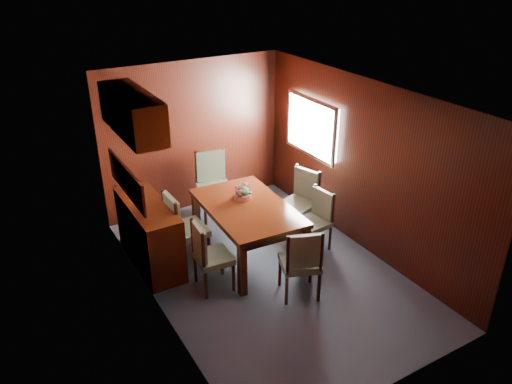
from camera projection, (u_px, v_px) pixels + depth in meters
ground at (268, 271)px, 6.66m from camera, size 4.50×4.50×0.00m
room_shell at (248, 151)px, 6.14m from camera, size 3.06×4.52×2.41m
sideboard at (149, 233)px, 6.67m from camera, size 0.48×1.40×0.90m
dining_table at (247, 213)px, 6.72m from camera, size 1.12×1.71×0.78m
chair_left_near at (208, 253)px, 6.12m from camera, size 0.46×0.48×0.93m
chair_left_far at (181, 226)px, 6.58m from camera, size 0.49×0.51×1.06m
chair_right_near at (317, 216)px, 6.99m from camera, size 0.45×0.46×0.89m
chair_right_far at (302, 198)px, 7.40m from camera, size 0.57×0.58×0.98m
chair_head at (302, 260)px, 5.94m from camera, size 0.58×0.57×0.97m
chair_foot at (213, 181)px, 7.82m from camera, size 0.58×0.56×1.06m
flower_centerpiece at (243, 190)px, 6.81m from camera, size 0.26×0.26×0.26m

